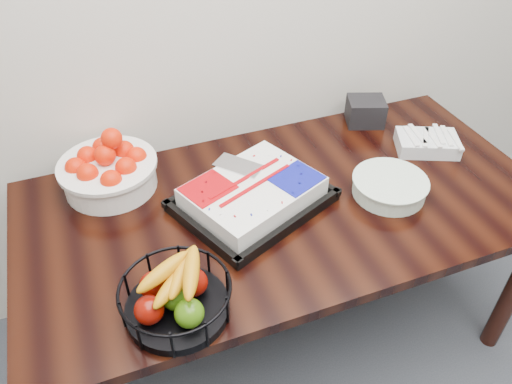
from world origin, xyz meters
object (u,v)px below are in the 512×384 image
object	(u,v)px
cake_tray	(253,195)
tangerine_bowl	(107,165)
plate_stack	(389,187)
fruit_basket	(176,296)
table	(286,219)
napkin_box	(365,111)

from	to	relation	value
cake_tray	tangerine_bowl	size ratio (longest dim) A/B	1.70
tangerine_bowl	plate_stack	world-z (taller)	tangerine_bowl
fruit_basket	table	bearing A→B (deg)	34.23
cake_tray	napkin_box	size ratio (longest dim) A/B	3.91
table	fruit_basket	size ratio (longest dim) A/B	5.99
cake_tray	tangerine_bowl	world-z (taller)	tangerine_bowl
napkin_box	tangerine_bowl	bearing A→B (deg)	-177.11
plate_stack	table	bearing A→B (deg)	165.42
fruit_basket	plate_stack	xyz separation A→B (m)	(0.81, 0.22, -0.03)
fruit_basket	napkin_box	distance (m)	1.18
cake_tray	tangerine_bowl	xyz separation A→B (m)	(-0.43, 0.27, 0.05)
table	tangerine_bowl	world-z (taller)	tangerine_bowl
tangerine_bowl	napkin_box	xyz separation A→B (m)	(1.06, 0.05, -0.04)
cake_tray	fruit_basket	bearing A→B (deg)	-135.56
cake_tray	fruit_basket	distance (m)	0.49
fruit_basket	tangerine_bowl	bearing A→B (deg)	98.05
tangerine_bowl	plate_stack	xyz separation A→B (m)	(0.89, -0.39, -0.06)
table	plate_stack	distance (m)	0.38
table	cake_tray	world-z (taller)	cake_tray
plate_stack	napkin_box	bearing A→B (deg)	69.84
table	fruit_basket	xyz separation A→B (m)	(-0.46, -0.31, 0.15)
cake_tray	tangerine_bowl	bearing A→B (deg)	147.86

